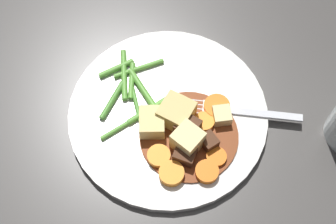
{
  "coord_description": "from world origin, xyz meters",
  "views": [
    {
      "loc": [
        0.19,
        -0.21,
        0.56
      ],
      "look_at": [
        0.0,
        0.0,
        0.01
      ],
      "focal_mm": 49.22,
      "sensor_mm": 36.0,
      "label": 1
    }
  ],
  "objects": [
    {
      "name": "carrot_slice_1",
      "position": [
        0.06,
        -0.06,
        0.02
      ],
      "size": [
        0.04,
        0.04,
        0.01
      ],
      "primitive_type": "cylinder",
      "rotation": [
        0.0,
        0.0,
        3.64
      ],
      "color": "orange",
      "rests_on": "dinner_plate"
    },
    {
      "name": "green_bean_0",
      "position": [
        -0.03,
        -0.05,
        0.02
      ],
      "size": [
        0.02,
        0.08,
        0.01
      ],
      "primitive_type": "cylinder",
      "rotation": [
        0.0,
        1.57,
        4.48
      ],
      "color": "#599E38",
      "rests_on": "dinner_plate"
    },
    {
      "name": "green_bean_8",
      "position": [
        -0.04,
        -0.02,
        0.02
      ],
      "size": [
        0.05,
        0.03,
        0.01
      ],
      "primitive_type": "cylinder",
      "rotation": [
        0.0,
        1.57,
        5.69
      ],
      "color": "#4C8E33",
      "rests_on": "dinner_plate"
    },
    {
      "name": "carrot_slice_5",
      "position": [
        0.04,
        -0.06,
        0.02
      ],
      "size": [
        0.04,
        0.04,
        0.01
      ],
      "primitive_type": "cylinder",
      "rotation": [
        0.0,
        0.0,
        1.01
      ],
      "color": "orange",
      "rests_on": "dinner_plate"
    },
    {
      "name": "ground_plane",
      "position": [
        0.0,
        0.0,
        0.0
      ],
      "size": [
        3.0,
        3.0,
        0.0
      ],
      "primitive_type": "plane",
      "color": "#423F3D"
    },
    {
      "name": "meat_chunk_1",
      "position": [
        0.04,
        -0.01,
        0.03
      ],
      "size": [
        0.03,
        0.03,
        0.03
      ],
      "primitive_type": "cube",
      "rotation": [
        0.0,
        0.0,
        0.19
      ],
      "color": "#4C2B19",
      "rests_on": "dinner_plate"
    },
    {
      "name": "potato_chunk_0",
      "position": [
        0.01,
        0.0,
        0.03
      ],
      "size": [
        0.05,
        0.05,
        0.03
      ],
      "primitive_type": "cube",
      "rotation": [
        0.0,
        0.0,
        0.23
      ],
      "color": "#DBBC6B",
      "rests_on": "dinner_plate"
    },
    {
      "name": "green_bean_7",
      "position": [
        -0.02,
        -0.02,
        0.02
      ],
      "size": [
        0.02,
        0.06,
        0.01
      ],
      "primitive_type": "cylinder",
      "rotation": [
        0.0,
        1.57,
        4.49
      ],
      "color": "#599E38",
      "rests_on": "dinner_plate"
    },
    {
      "name": "meat_chunk_2",
      "position": [
        0.06,
        -0.03,
        0.02
      ],
      "size": [
        0.03,
        0.03,
        0.02
      ],
      "primitive_type": "cube",
      "rotation": [
        0.0,
        0.0,
        5.09
      ],
      "color": "#4C2B19",
      "rests_on": "dinner_plate"
    },
    {
      "name": "green_bean_2",
      "position": [
        -0.07,
        0.0,
        0.02
      ],
      "size": [
        0.04,
        0.05,
        0.01
      ],
      "primitive_type": "cylinder",
      "rotation": [
        0.0,
        1.57,
        5.43
      ],
      "color": "#599E38",
      "rests_on": "dinner_plate"
    },
    {
      "name": "carrot_slice_3",
      "position": [
        0.05,
        0.02,
        0.02
      ],
      "size": [
        0.04,
        0.04,
        0.01
      ],
      "primitive_type": "cylinder",
      "rotation": [
        0.0,
        0.0,
        5.32
      ],
      "color": "orange",
      "rests_on": "dinner_plate"
    },
    {
      "name": "carrot_slice_2",
      "position": [
        0.09,
        -0.03,
        0.02
      ],
      "size": [
        0.04,
        0.04,
        0.01
      ],
      "primitive_type": "cylinder",
      "rotation": [
        0.0,
        0.0,
        5.16
      ],
      "color": "orange",
      "rests_on": "dinner_plate"
    },
    {
      "name": "green_bean_1",
      "position": [
        -0.1,
        -0.0,
        0.02
      ],
      "size": [
        0.02,
        0.05,
        0.01
      ],
      "primitive_type": "cylinder",
      "rotation": [
        0.0,
        1.57,
        4.38
      ],
      "color": "#599E38",
      "rests_on": "dinner_plate"
    },
    {
      "name": "potato_chunk_1",
      "position": [
        0.06,
        0.04,
        0.02
      ],
      "size": [
        0.03,
        0.03,
        0.02
      ],
      "primitive_type": "cube",
      "rotation": [
        0.0,
        0.0,
        4.02
      ],
      "color": "#EAD68C",
      "rests_on": "dinner_plate"
    },
    {
      "name": "green_bean_3",
      "position": [
        -0.07,
        -0.04,
        0.02
      ],
      "size": [
        0.03,
        0.06,
        0.01
      ],
      "primitive_type": "cylinder",
      "rotation": [
        0.0,
        1.57,
        5.01
      ],
      "color": "#4C8E33",
      "rests_on": "dinner_plate"
    },
    {
      "name": "fork",
      "position": [
        0.06,
        0.06,
        0.01
      ],
      "size": [
        0.15,
        0.11,
        0.0
      ],
      "color": "silver",
      "rests_on": "dinner_plate"
    },
    {
      "name": "green_bean_5",
      "position": [
        -0.08,
        -0.0,
        0.02
      ],
      "size": [
        0.06,
        0.06,
        0.01
      ],
      "primitive_type": "cylinder",
      "rotation": [
        0.0,
        1.57,
        5.52
      ],
      "color": "#599E38",
      "rests_on": "dinner_plate"
    },
    {
      "name": "meat_chunk_0",
      "position": [
        0.07,
        0.0,
        0.02
      ],
      "size": [
        0.03,
        0.02,
        0.02
      ],
      "primitive_type": "cube",
      "rotation": [
        0.0,
        0.0,
        2.9
      ],
      "color": "#4C2B19",
      "rests_on": "dinner_plate"
    },
    {
      "name": "potato_chunk_2",
      "position": [
        0.05,
        -0.02,
        0.03
      ],
      "size": [
        0.03,
        0.03,
        0.04
      ],
      "primitive_type": "cube",
      "rotation": [
        0.0,
        0.0,
        3.18
      ],
      "color": "#EAD68C",
      "rests_on": "dinner_plate"
    },
    {
      "name": "stew_sauce",
      "position": [
        0.04,
        -0.01,
        0.01
      ],
      "size": [
        0.13,
        0.13,
        0.0
      ],
      "primitive_type": "cylinder",
      "color": "brown",
      "rests_on": "dinner_plate"
    },
    {
      "name": "green_bean_4",
      "position": [
        -0.05,
        0.0,
        0.02
      ],
      "size": [
        0.07,
        0.03,
        0.01
      ],
      "primitive_type": "cylinder",
      "rotation": [
        0.0,
        1.57,
        5.99
      ],
      "color": "#599E38",
      "rests_on": "dinner_plate"
    },
    {
      "name": "green_bean_6",
      "position": [
        -0.07,
        0.02,
        0.02
      ],
      "size": [
        0.04,
        0.07,
        0.01
      ],
      "primitive_type": "cylinder",
      "rotation": [
        0.0,
        1.57,
        4.26
      ],
      "color": "#599E38",
      "rests_on": "dinner_plate"
    },
    {
      "name": "dinner_plate",
      "position": [
        0.0,
        0.0,
        0.01
      ],
      "size": [
        0.27,
        0.27,
        0.01
      ],
      "primitive_type": "cylinder",
      "color": "white",
      "rests_on": "ground_plane"
    },
    {
      "name": "carrot_slice_0",
      "position": [
        0.09,
        -0.01,
        0.02
      ],
      "size": [
        0.04,
        0.04,
        0.01
      ],
      "primitive_type": "cylinder",
      "rotation": [
        0.0,
        0.0,
        5.69
      ],
      "color": "orange",
      "rests_on": "dinner_plate"
    },
    {
      "name": "carrot_slice_4",
      "position": [
        0.04,
        0.05,
        0.02
      ],
      "size": [
        0.05,
        0.05,
        0.01
      ],
      "primitive_type": "cylinder",
      "rotation": [
        0.0,
        0.0,
        0.42
      ],
      "color": "orange",
      "rests_on": "dinner_plate"
    },
    {
      "name": "potato_chunk_3",
      "position": [
        0.0,
        -0.03,
        0.03
      ],
      "size": [
        0.05,
        0.05,
        0.03
      ],
      "primitive_type": "cube",
      "rotation": [
        0.0,
        0.0,
        2.33
      ],
      "color": "#E5CC7A",
      "rests_on": "dinner_plate"
    }
  ]
}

